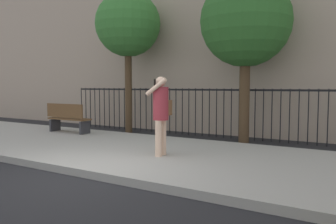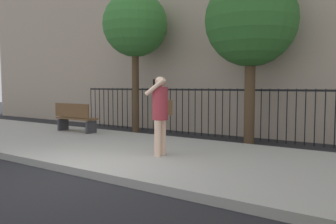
{
  "view_description": "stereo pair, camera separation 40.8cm",
  "coord_description": "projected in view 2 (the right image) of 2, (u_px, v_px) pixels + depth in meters",
  "views": [
    {
      "loc": [
        4.66,
        -4.41,
        1.67
      ],
      "look_at": [
        0.61,
        2.13,
        1.09
      ],
      "focal_mm": 36.79,
      "sensor_mm": 36.0,
      "label": 1
    },
    {
      "loc": [
        5.01,
        -4.19,
        1.67
      ],
      "look_at": [
        0.61,
        2.13,
        1.09
      ],
      "focal_mm": 36.79,
      "sensor_mm": 36.0,
      "label": 2
    }
  ],
  "objects": [
    {
      "name": "street_bench",
      "position": [
        75.0,
        117.0,
        11.39
      ],
      "size": [
        1.6,
        0.45,
        0.95
      ],
      "color": "brown",
      "rests_on": "sidewalk"
    },
    {
      "name": "street_tree_near",
      "position": [
        135.0,
        25.0,
        12.19
      ],
      "size": [
        2.3,
        2.3,
        5.01
      ],
      "color": "#4C3823",
      "rests_on": "ground"
    },
    {
      "name": "ground_plane",
      "position": [
        76.0,
        176.0,
        6.41
      ],
      "size": [
        60.0,
        60.0,
        0.0
      ],
      "primitive_type": "plane",
      "color": "black"
    },
    {
      "name": "pedestrian_on_phone",
      "position": [
        161.0,
        110.0,
        7.49
      ],
      "size": [
        0.51,
        0.67,
        1.73
      ],
      "color": "beige",
      "rests_on": "sidewalk"
    },
    {
      "name": "iron_fence",
      "position": [
        219.0,
        106.0,
        11.16
      ],
      "size": [
        12.03,
        0.04,
        1.6
      ],
      "color": "black",
      "rests_on": "ground"
    },
    {
      "name": "street_tree_mid",
      "position": [
        251.0,
        21.0,
        9.85
      ],
      "size": [
        2.64,
        2.64,
        4.87
      ],
      "color": "#4C3823",
      "rests_on": "ground"
    },
    {
      "name": "sidewalk",
      "position": [
        149.0,
        153.0,
        8.2
      ],
      "size": [
        28.0,
        4.4,
        0.15
      ],
      "primitive_type": "cube",
      "color": "#9E9B93",
      "rests_on": "ground"
    }
  ]
}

